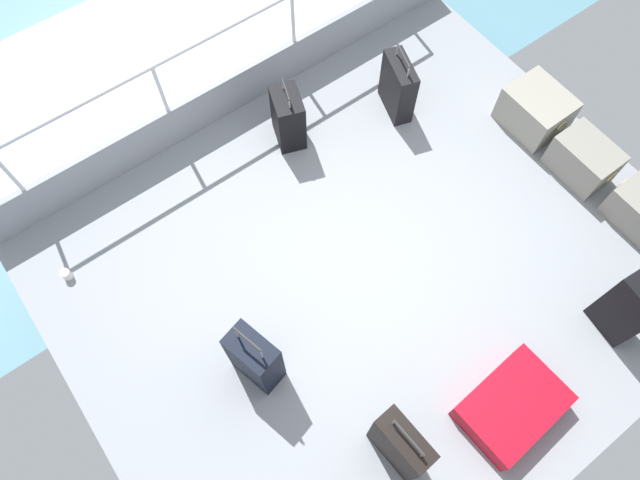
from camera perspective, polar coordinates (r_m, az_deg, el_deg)
ground_plane at (r=5.06m, az=5.47°, el=-2.78°), size 4.40×5.20×0.06m
gunwale_port at (r=5.79m, az=-8.27°, el=14.41°), size 0.06×5.20×0.45m
railing_port at (r=5.38m, az=-9.08°, el=18.19°), size 0.04×4.20×1.02m
sea_wake at (r=7.12m, az=-14.17°, el=18.32°), size 12.00×12.00×0.01m
cargo_crate_0 at (r=5.98m, az=20.51°, el=11.92°), size 0.61×0.48×0.40m
cargo_crate_1 at (r=5.82m, az=24.58°, el=7.24°), size 0.59×0.38×0.39m
suitcase_0 at (r=4.33m, az=7.92°, el=-19.41°), size 0.45×0.21×0.79m
suitcase_1 at (r=5.46m, az=-3.18°, el=11.95°), size 0.44×0.36×0.69m
suitcase_2 at (r=5.71m, az=7.70°, el=14.76°), size 0.49×0.31×0.72m
suitcase_3 at (r=4.43m, az=-6.43°, el=-11.57°), size 0.43×0.31×0.88m
suitcase_4 at (r=5.09m, az=28.23°, el=-5.96°), size 0.39×0.27×0.90m
suitcase_5 at (r=4.80m, az=18.46°, el=-15.28°), size 0.59×0.81×0.22m
paper_cup at (r=5.38m, az=-23.74°, el=-3.15°), size 0.08×0.08×0.10m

